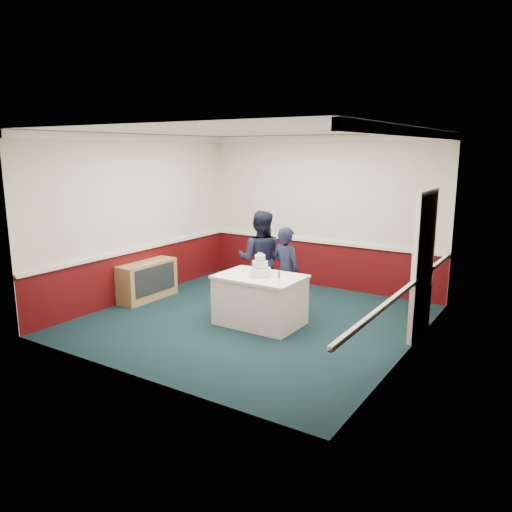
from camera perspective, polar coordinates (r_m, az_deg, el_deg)
The scene contains 9 objects.
ground at distance 8.20m, azimuth -0.41°, elevation -7.31°, with size 5.00×5.00×0.00m, color black.
room_shell at distance 8.25m, azimuth 2.36°, elevation 6.81°, with size 5.00×5.00×3.00m.
sideboard at distance 9.44m, azimuth -12.29°, elevation -2.76°, with size 0.41×1.20×0.70m.
cake_table at distance 7.91m, azimuth 0.46°, elevation -4.98°, with size 1.32×0.92×0.79m.
wedding_cake at distance 7.78m, azimuth 0.47°, elevation -1.47°, with size 0.35×0.35×0.36m.
cake_knife at distance 7.66m, azimuth -0.52°, elevation -2.52°, with size 0.01×0.22×0.01m, color silver.
champagne_flute at distance 7.29m, azimuth 2.63°, elevation -2.18°, with size 0.05×0.05×0.21m.
person_man at distance 8.64m, azimuth 0.53°, elevation -0.41°, with size 0.83×0.65×1.71m, color black.
person_woman at distance 8.26m, azimuth 3.45°, elevation -1.77°, with size 0.55×0.36×1.50m, color black.
Camera 1 is at (4.22, -6.48, 2.72)m, focal length 35.00 mm.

